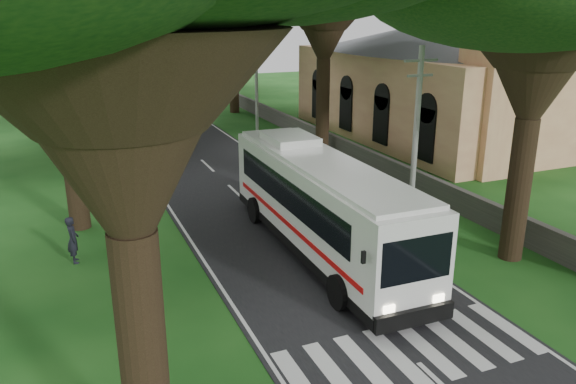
{
  "coord_description": "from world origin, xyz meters",
  "views": [
    {
      "loc": [
        -8.49,
        -13.38,
        9.35
      ],
      "look_at": [
        0.01,
        6.9,
        2.2
      ],
      "focal_mm": 35.0,
      "sensor_mm": 36.0,
      "label": 1
    }
  ],
  "objects": [
    {
      "name": "property_wall",
      "position": [
        9.0,
        24.0,
        0.6
      ],
      "size": [
        0.35,
        50.0,
        1.2
      ],
      "primitive_type": "cube",
      "color": "#383533",
      "rests_on": "ground"
    },
    {
      "name": "crosswalk",
      "position": [
        0.0,
        -2.0,
        0.0
      ],
      "size": [
        8.0,
        3.0,
        0.01
      ],
      "primitive_type": "cube",
      "color": "silver",
      "rests_on": "ground"
    },
    {
      "name": "distant_car_c",
      "position": [
        2.39,
        55.26,
        0.73
      ],
      "size": [
        2.61,
        5.06,
        1.4
      ],
      "primitive_type": "imported",
      "rotation": [
        0.0,
        0.0,
        3.28
      ],
      "color": "maroon",
      "rests_on": "road"
    },
    {
      "name": "pole_near",
      "position": [
        5.5,
        6.0,
        4.18
      ],
      "size": [
        1.6,
        0.24,
        8.0
      ],
      "color": "gray",
      "rests_on": "ground"
    },
    {
      "name": "distant_car_a",
      "position": [
        -3.0,
        43.57,
        0.79
      ],
      "size": [
        2.64,
        4.71,
        1.51
      ],
      "primitive_type": "imported",
      "rotation": [
        0.0,
        0.0,
        2.94
      ],
      "color": "#BBBAC0",
      "rests_on": "road"
    },
    {
      "name": "pole_far",
      "position": [
        5.5,
        46.0,
        4.18
      ],
      "size": [
        1.6,
        0.24,
        8.0
      ],
      "color": "gray",
      "rests_on": "ground"
    },
    {
      "name": "road",
      "position": [
        0.0,
        25.0,
        0.01
      ],
      "size": [
        8.0,
        120.0,
        0.04
      ],
      "primitive_type": "cube",
      "color": "black",
      "rests_on": "ground"
    },
    {
      "name": "coach_bus",
      "position": [
        0.8,
        5.46,
        2.08
      ],
      "size": [
        3.23,
        13.13,
        3.86
      ],
      "rotation": [
        0.0,
        0.0,
        -0.01
      ],
      "color": "white",
      "rests_on": "ground"
    },
    {
      "name": "ground",
      "position": [
        0.0,
        0.0,
        0.0
      ],
      "size": [
        140.0,
        140.0,
        0.0
      ],
      "primitive_type": "plane",
      "color": "#154513",
      "rests_on": "ground"
    },
    {
      "name": "pedestrian",
      "position": [
        -8.42,
        8.22,
        0.94
      ],
      "size": [
        0.49,
        0.71,
        1.87
      ],
      "primitive_type": "imported",
      "rotation": [
        0.0,
        0.0,
        1.64
      ],
      "color": "black",
      "rests_on": "ground"
    },
    {
      "name": "distant_car_b",
      "position": [
        -3.0,
        56.76,
        0.69
      ],
      "size": [
        1.73,
        4.12,
        1.33
      ],
      "primitive_type": "imported",
      "rotation": [
        0.0,
        0.0,
        0.08
      ],
      "color": "navy",
      "rests_on": "road"
    },
    {
      "name": "church",
      "position": [
        17.86,
        21.55,
        4.91
      ],
      "size": [
        14.0,
        24.0,
        11.6
      ],
      "color": "tan",
      "rests_on": "ground"
    },
    {
      "name": "pole_mid",
      "position": [
        5.5,
        26.0,
        4.18
      ],
      "size": [
        1.6,
        0.24,
        8.0
      ],
      "color": "gray",
      "rests_on": "ground"
    }
  ]
}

